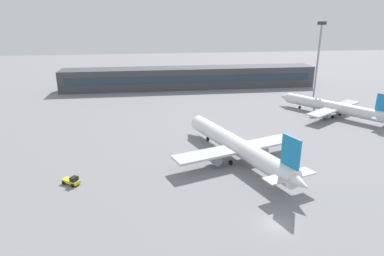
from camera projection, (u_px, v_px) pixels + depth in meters
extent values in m
plane|color=gray|center=(221.00, 137.00, 91.16)|extent=(400.00, 400.00, 0.00)
cube|color=#3F4247|center=(190.00, 78.00, 149.81)|extent=(110.15, 12.00, 9.00)
cube|color=#263847|center=(192.00, 79.00, 143.99)|extent=(104.64, 0.16, 2.80)
cylinder|color=white|center=(236.00, 145.00, 76.48)|extent=(15.74, 36.52, 3.93)
cone|color=white|center=(195.00, 121.00, 93.73)|extent=(4.93, 5.30, 3.73)
cone|color=white|center=(301.00, 183.00, 59.40)|extent=(3.87, 4.61, 2.75)
cube|color=#197FBF|center=(291.00, 152.00, 60.49)|extent=(1.82, 4.43, 5.69)
cube|color=silver|center=(290.00, 176.00, 61.72)|extent=(10.73, 6.08, 0.25)
cube|color=silver|center=(239.00, 148.00, 75.71)|extent=(30.98, 14.72, 0.52)
cylinder|color=gray|center=(261.00, 149.00, 78.82)|extent=(3.03, 3.80, 2.07)
cylinder|color=gray|center=(215.00, 159.00, 73.54)|extent=(3.03, 3.80, 2.07)
cylinder|color=black|center=(208.00, 139.00, 88.44)|extent=(0.73, 1.11, 1.03)
cylinder|color=black|center=(251.00, 158.00, 76.81)|extent=(0.73, 1.11, 1.03)
cylinder|color=black|center=(231.00, 163.00, 74.52)|extent=(0.73, 1.11, 1.03)
cylinder|color=silver|center=(332.00, 107.00, 109.38)|extent=(20.92, 29.07, 3.44)
cone|color=silver|center=(285.00, 97.00, 122.04)|extent=(4.82, 4.96, 3.27)
cube|color=#197FBF|center=(384.00, 103.00, 97.41)|extent=(2.48, 3.50, 4.98)
cube|color=silver|center=(382.00, 116.00, 98.52)|extent=(8.95, 7.13, 0.22)
cube|color=silver|center=(334.00, 108.00, 108.82)|extent=(25.04, 18.66, 0.45)
cylinder|color=gray|center=(342.00, 109.00, 112.64)|extent=(3.11, 3.42, 1.81)
cylinder|color=gray|center=(325.00, 115.00, 105.83)|extent=(3.11, 3.42, 1.81)
cylinder|color=black|center=(300.00, 107.00, 118.29)|extent=(0.80, 0.96, 0.91)
cylinder|color=black|center=(340.00, 114.00, 110.39)|extent=(0.80, 0.96, 0.91)
cylinder|color=black|center=(333.00, 117.00, 107.43)|extent=(0.80, 0.96, 0.91)
cube|color=yellow|center=(71.00, 181.00, 66.07)|extent=(3.81, 3.30, 0.60)
cube|color=black|center=(74.00, 179.00, 65.47)|extent=(1.70, 1.78, 0.90)
cylinder|color=black|center=(73.00, 186.00, 64.99)|extent=(0.72, 0.61, 0.70)
cylinder|color=black|center=(79.00, 182.00, 66.30)|extent=(0.72, 0.61, 0.70)
cylinder|color=black|center=(64.00, 183.00, 66.03)|extent=(0.72, 0.61, 0.70)
cylinder|color=black|center=(70.00, 180.00, 67.34)|extent=(0.72, 0.61, 0.70)
cylinder|color=gray|center=(317.00, 63.00, 128.90)|extent=(0.70, 0.70, 27.49)
cube|color=#333338|center=(322.00, 23.00, 124.27)|extent=(3.20, 0.80, 1.20)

